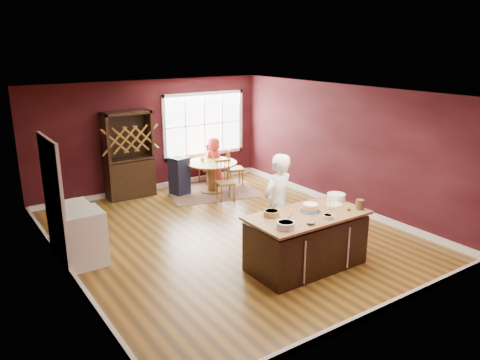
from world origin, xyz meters
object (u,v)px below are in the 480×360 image
at_px(chair_east, 235,167).
at_px(toddler, 177,161).
at_px(chair_north, 208,163).
at_px(dining_table, 212,171).
at_px(washer, 84,238).
at_px(hutch, 129,155).
at_px(kitchen_island, 306,242).
at_px(high_chair, 179,175).
at_px(baker, 277,204).
at_px(seated_woman, 214,161).
at_px(layer_cake, 310,208).
at_px(dryer, 73,227).
at_px(chair_south, 226,181).

relative_size(chair_east, toddler, 3.87).
bearing_deg(chair_north, toddler, 14.50).
bearing_deg(dining_table, chair_north, 65.71).
bearing_deg(washer, hutch, 56.34).
relative_size(dining_table, washer, 1.33).
xyz_separation_m(kitchen_island, high_chair, (0.07, 4.62, 0.04)).
xyz_separation_m(dining_table, chair_east, (0.74, 0.08, -0.03)).
height_order(baker, high_chair, baker).
bearing_deg(toddler, washer, -139.71).
xyz_separation_m(chair_north, washer, (-4.09, -2.93, -0.07)).
bearing_deg(hutch, chair_north, -0.32).
height_order(dining_table, seated_woman, seated_woman).
relative_size(toddler, washer, 0.28).
distance_m(seated_woman, washer, 4.88).
xyz_separation_m(layer_cake, dryer, (-3.06, 2.73, -0.55)).
distance_m(high_chair, dryer, 3.55).
xyz_separation_m(chair_east, chair_south, (-0.82, -0.85, -0.03)).
distance_m(chair_north, high_chair, 1.15).
height_order(chair_east, washer, chair_east).
relative_size(chair_east, dryer, 1.16).
bearing_deg(baker, chair_south, -117.75).
bearing_deg(dryer, hutch, 49.60).
height_order(kitchen_island, chair_north, chair_north).
height_order(washer, dryer, washer).
bearing_deg(dryer, chair_south, 12.20).
bearing_deg(kitchen_island, chair_north, 77.35).
relative_size(baker, high_chair, 1.87).
relative_size(high_chair, dryer, 1.09).
bearing_deg(kitchen_island, chair_east, 70.70).
relative_size(chair_south, seated_woman, 0.76).
xyz_separation_m(dining_table, toddler, (-0.75, 0.35, 0.28)).
bearing_deg(layer_cake, chair_north, 78.38).
distance_m(dining_table, chair_south, 0.77).
xyz_separation_m(kitchen_island, toddler, (0.06, 4.68, 0.37)).
xyz_separation_m(baker, chair_north, (1.19, 4.36, -0.35)).
distance_m(chair_south, toddler, 1.34).
distance_m(chair_south, chair_north, 1.55).
relative_size(layer_cake, dryer, 0.39).
height_order(layer_cake, toddler, layer_cake).
xyz_separation_m(dining_table, dryer, (-3.76, -1.56, -0.10)).
relative_size(chair_east, high_chair, 1.06).
bearing_deg(dryer, washer, -90.00).
bearing_deg(high_chair, kitchen_island, -104.77).
bearing_deg(toddler, chair_north, 19.23).
bearing_deg(seated_woman, baker, 57.11).
xyz_separation_m(dining_table, washer, (-3.76, -2.20, -0.07)).
xyz_separation_m(chair_south, high_chair, (-0.65, 1.06, -0.00)).
relative_size(high_chair, washer, 1.02).
relative_size(high_chair, toddler, 3.65).
bearing_deg(kitchen_island, washer, 144.21).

